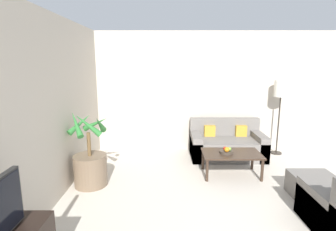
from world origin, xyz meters
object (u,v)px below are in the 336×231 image
at_px(potted_palm, 91,164).
at_px(apple_green, 230,149).
at_px(fruit_bowl, 226,152).
at_px(floor_lamp, 281,93).
at_px(orange_fruit, 227,150).
at_px(ottoman, 313,186).
at_px(coffee_table, 232,156).
at_px(apple_red, 225,149).
at_px(sofa_loveseat, 227,145).

height_order(potted_palm, apple_green, potted_palm).
bearing_deg(potted_palm, fruit_bowl, 9.31).
height_order(floor_lamp, orange_fruit, floor_lamp).
height_order(orange_fruit, ottoman, orange_fruit).
bearing_deg(floor_lamp, fruit_bowl, -139.95).
xyz_separation_m(potted_palm, floor_lamp, (3.72, 1.56, 1.01)).
bearing_deg(orange_fruit, coffee_table, 36.32).
bearing_deg(potted_palm, coffee_table, 9.35).
distance_m(coffee_table, ottoman, 1.33).
distance_m(apple_green, ottoman, 1.38).
height_order(fruit_bowl, apple_red, apple_red).
bearing_deg(orange_fruit, floor_lamp, 41.38).
bearing_deg(sofa_loveseat, apple_green, -100.09).
bearing_deg(sofa_loveseat, fruit_bowl, -103.31).
xyz_separation_m(apple_green, orange_fruit, (-0.06, -0.06, 0.01)).
relative_size(floor_lamp, apple_red, 24.64).
bearing_deg(sofa_loveseat, potted_palm, -151.94).
height_order(floor_lamp, apple_red, floor_lamp).
bearing_deg(orange_fruit, ottoman, -31.63).
bearing_deg(apple_green, fruit_bowl, 179.62).
bearing_deg(sofa_loveseat, orange_fruit, -102.80).
distance_m(potted_palm, fruit_bowl, 2.35).
height_order(potted_palm, apple_red, potted_palm).
height_order(apple_red, apple_green, apple_green).
bearing_deg(floor_lamp, potted_palm, -157.27).
xyz_separation_m(sofa_loveseat, orange_fruit, (-0.24, -1.04, 0.24)).
bearing_deg(fruit_bowl, coffee_table, 10.43).
distance_m(coffee_table, apple_red, 0.18).
bearing_deg(coffee_table, sofa_loveseat, 82.39).
bearing_deg(apple_green, orange_fruit, -135.90).
bearing_deg(ottoman, coffee_table, 142.95).
distance_m(sofa_loveseat, fruit_bowl, 1.02).
distance_m(orange_fruit, ottoman, 1.40).
relative_size(floor_lamp, ottoman, 2.61).
distance_m(floor_lamp, ottoman, 2.31).
xyz_separation_m(sofa_loveseat, ottoman, (0.92, -1.75, -0.09)).
bearing_deg(fruit_bowl, sofa_loveseat, 76.69).
distance_m(sofa_loveseat, apple_red, 1.01).
bearing_deg(fruit_bowl, potted_palm, -170.69).
bearing_deg(fruit_bowl, floor_lamp, 40.05).
height_order(coffee_table, fruit_bowl, fruit_bowl).
relative_size(potted_palm, coffee_table, 1.23).
xyz_separation_m(potted_palm, apple_green, (2.38, 0.38, 0.13)).
relative_size(coffee_table, ottoman, 1.64).
bearing_deg(ottoman, orange_fruit, 148.37).
relative_size(sofa_loveseat, orange_fruit, 17.67).
relative_size(sofa_loveseat, coffee_table, 1.49).
relative_size(potted_palm, orange_fruit, 14.54).
bearing_deg(apple_red, potted_palm, -169.93).
distance_m(apple_red, ottoman, 1.45).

